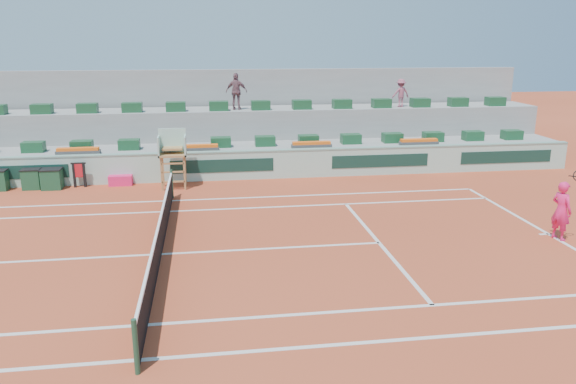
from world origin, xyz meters
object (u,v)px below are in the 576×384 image
Objects in this scene: umpire_chair at (173,150)px; tennis_player at (561,210)px; player_bag at (121,180)px; drink_cooler_a at (52,179)px.

umpire_chair reaches higher than tennis_player.
drink_cooler_a is (-2.66, -0.19, 0.21)m from player_bag.
tennis_player reaches higher than player_bag.
umpire_chair is 1.05× the size of tennis_player.
umpire_chair is 14.33m from tennis_player.
drink_cooler_a is at bearing 174.64° from umpire_chair.
drink_cooler_a is at bearing -175.82° from player_bag.
drink_cooler_a is 18.79m from tennis_player.
umpire_chair reaches higher than player_bag.
umpire_chair is 5.04m from drink_cooler_a.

